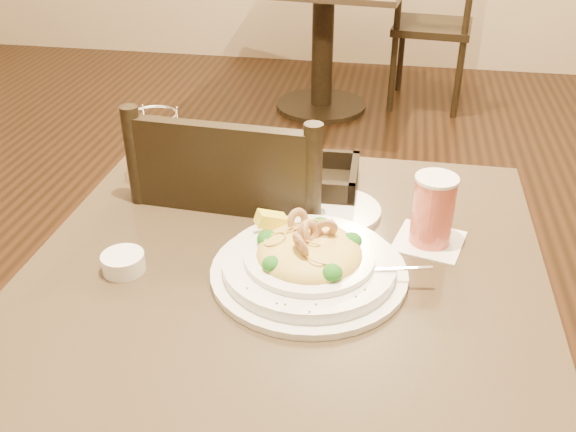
% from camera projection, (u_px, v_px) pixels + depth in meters
% --- Properties ---
extents(main_table, '(0.90, 0.90, 0.72)m').
position_uv_depth(main_table, '(286.00, 357.00, 1.25)').
color(main_table, black).
rests_on(main_table, ground).
extents(background_table, '(1.00, 1.00, 0.72)m').
position_uv_depth(background_table, '(323.00, 22.00, 3.50)').
color(background_table, black).
rests_on(background_table, ground).
extents(dining_chair_near, '(0.45, 0.45, 0.93)m').
position_uv_depth(dining_chair_near, '(246.00, 267.00, 1.51)').
color(dining_chair_near, black).
rests_on(dining_chair_near, ground).
extents(dining_chair_far, '(0.46, 0.46, 0.93)m').
position_uv_depth(dining_chair_far, '(433.00, 20.00, 3.52)').
color(dining_chair_far, black).
rests_on(dining_chair_far, ground).
extents(pasta_bowl, '(0.37, 0.34, 0.11)m').
position_uv_depth(pasta_bowl, '(309.00, 260.00, 1.08)').
color(pasta_bowl, white).
rests_on(pasta_bowl, main_table).
extents(drink_glass, '(0.14, 0.14, 0.13)m').
position_uv_depth(drink_glass, '(433.00, 211.00, 1.15)').
color(drink_glass, white).
rests_on(drink_glass, main_table).
extents(bread_basket, '(0.21, 0.17, 0.06)m').
position_uv_depth(bread_basket, '(309.00, 180.00, 1.36)').
color(bread_basket, black).
rests_on(bread_basket, main_table).
extents(napkin_caddy, '(0.10, 0.10, 0.16)m').
position_uv_depth(napkin_caddy, '(158.00, 153.00, 1.36)').
color(napkin_caddy, silver).
rests_on(napkin_caddy, main_table).
extents(side_plate, '(0.21, 0.21, 0.01)m').
position_uv_depth(side_plate, '(336.00, 210.00, 1.28)').
color(side_plate, white).
rests_on(side_plate, main_table).
extents(butter_ramekin, '(0.10, 0.10, 0.03)m').
position_uv_depth(butter_ramekin, '(123.00, 263.00, 1.10)').
color(butter_ramekin, white).
rests_on(butter_ramekin, main_table).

